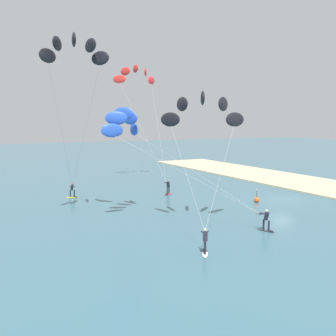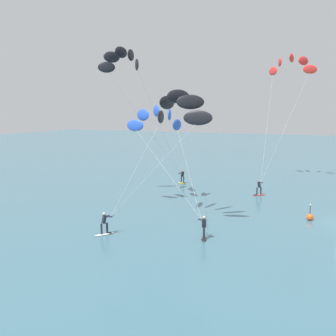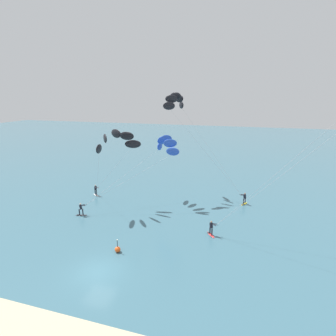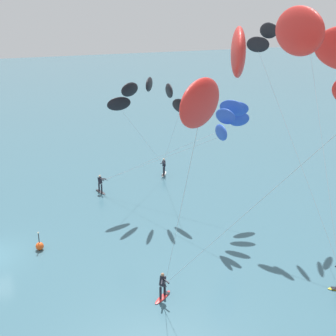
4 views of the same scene
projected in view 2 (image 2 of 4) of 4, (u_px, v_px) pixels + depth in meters
kitesurfer_nearshore at (176, 111)px, 32.16m from camera, size 8.79×7.22×10.65m
kitesurfer_mid_water at (158, 121)px, 38.50m from camera, size 11.86×10.89×9.52m
kitesurfer_far_out at (124, 65)px, 40.37m from camera, size 12.38×5.67×15.18m
kitesurfer_downwind at (290, 68)px, 51.18m from camera, size 13.38×6.22×16.07m
marker_buoy at (310, 217)px, 33.67m from camera, size 0.56×0.56×1.38m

